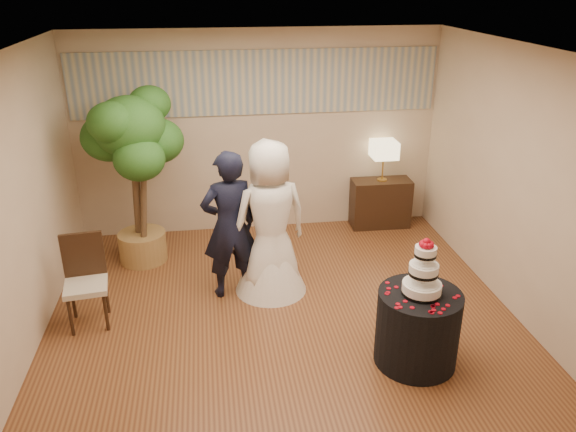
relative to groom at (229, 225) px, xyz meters
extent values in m
cube|color=brown|center=(0.52, -0.67, -0.86)|extent=(5.00, 5.00, 0.00)
cube|color=white|center=(0.52, -0.67, 1.94)|extent=(5.00, 5.00, 0.00)
cube|color=#C3AD91|center=(0.52, 1.83, 0.54)|extent=(5.00, 0.06, 2.80)
cube|color=#C3AD91|center=(0.52, -3.17, 0.54)|extent=(5.00, 0.06, 2.80)
cube|color=#C3AD91|center=(-1.98, -0.67, 0.54)|extent=(0.06, 5.00, 2.80)
cube|color=#C3AD91|center=(3.02, -0.67, 0.54)|extent=(0.06, 5.00, 2.80)
cube|color=#9B9E91|center=(0.52, 1.81, 1.24)|extent=(4.90, 0.02, 0.85)
imported|color=black|center=(0.00, 0.00, 0.00)|extent=(0.71, 0.55, 1.72)
imported|color=white|center=(0.46, 0.00, 0.05)|extent=(1.08, 1.04, 1.81)
cylinder|color=black|center=(1.67, -1.52, -0.49)|extent=(0.98, 0.98, 0.74)
cube|color=black|center=(2.26, 1.60, -0.51)|extent=(0.85, 0.39, 0.71)
camera|label=1|loc=(-0.19, -5.71, 2.56)|focal=35.00mm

